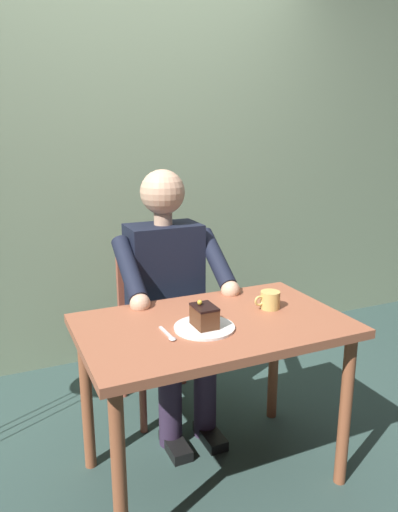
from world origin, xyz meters
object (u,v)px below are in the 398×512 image
dining_table (213,343)px  dessert_spoon (169,336)px  cake_slice (204,316)px  coffee_cup (270,300)px  chair (159,318)px  seated_person (169,295)px

dining_table → dessert_spoon: size_ratio=7.46×
cake_slice → coffee_cup: 0.36m
chair → cake_slice: bearing=85.0°
chair → cake_slice: chair is taller
coffee_cup → dining_table: bearing=7.1°
cake_slice → dessert_spoon: (0.15, 0.01, -0.05)m
seated_person → dining_table: bearing=90.0°
dining_table → chair: 0.68m
coffee_cup → dessert_spoon: coffee_cup is taller
seated_person → cake_slice: size_ratio=11.47×
seated_person → dessert_spoon: size_ratio=8.90×
cake_slice → coffee_cup: cake_slice is taller
dessert_spoon → seated_person: bearing=-110.7°
chair → dessert_spoon: chair is taller
dining_table → chair: bearing=-90.0°
chair → coffee_cup: chair is taller
chair → coffee_cup: size_ratio=7.40×
seated_person → cake_slice: seated_person is taller
dining_table → seated_person: size_ratio=0.84×
coffee_cup → seated_person: bearing=-58.5°
chair → cake_slice: 0.77m
chair → cake_slice: (0.06, 0.72, 0.28)m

